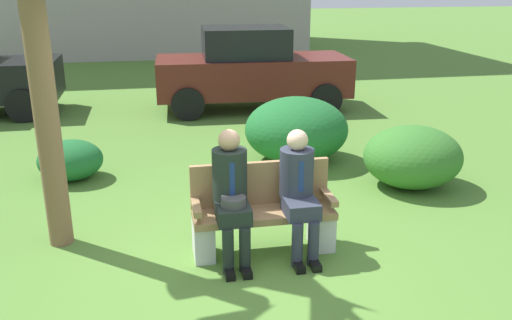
# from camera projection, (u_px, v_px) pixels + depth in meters

# --- Properties ---
(ground_plane) EXTENTS (80.00, 80.00, 0.00)m
(ground_plane) POSITION_uv_depth(u_px,v_px,m) (244.00, 265.00, 5.32)
(ground_plane) COLOR #507C30
(park_bench) EXTENTS (1.42, 0.44, 0.90)m
(park_bench) POSITION_uv_depth(u_px,v_px,m) (263.00, 213.00, 5.51)
(park_bench) COLOR #99754C
(park_bench) RESTS_ON ground
(seated_man_left) EXTENTS (0.34, 0.72, 1.30)m
(seated_man_left) POSITION_uv_depth(u_px,v_px,m) (231.00, 190.00, 5.23)
(seated_man_left) COLOR #1E2823
(seated_man_left) RESTS_ON ground
(seated_man_right) EXTENTS (0.34, 0.72, 1.27)m
(seated_man_right) POSITION_uv_depth(u_px,v_px,m) (299.00, 187.00, 5.36)
(seated_man_right) COLOR #2D3342
(seated_man_right) RESTS_ON ground
(shrub_near_bench) EXTENTS (0.88, 0.80, 0.55)m
(shrub_near_bench) POSITION_uv_depth(u_px,v_px,m) (70.00, 160.00, 7.47)
(shrub_near_bench) COLOR #1D612D
(shrub_near_bench) RESTS_ON ground
(shrub_mid_lawn) EXTENTS (1.55, 1.42, 0.97)m
(shrub_mid_lawn) POSITION_uv_depth(u_px,v_px,m) (296.00, 130.00, 8.16)
(shrub_mid_lawn) COLOR #1F672D
(shrub_mid_lawn) RESTS_ON ground
(shrub_far_lawn) EXTENTS (1.30, 1.19, 0.81)m
(shrub_far_lawn) POSITION_uv_depth(u_px,v_px,m) (413.00, 157.00, 7.19)
(shrub_far_lawn) COLOR #357329
(shrub_far_lawn) RESTS_ON ground
(parked_car_far) EXTENTS (3.97, 1.85, 1.68)m
(parked_car_far) POSITION_uv_depth(u_px,v_px,m) (251.00, 69.00, 11.22)
(parked_car_far) COLOR #591E19
(parked_car_far) RESTS_ON ground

